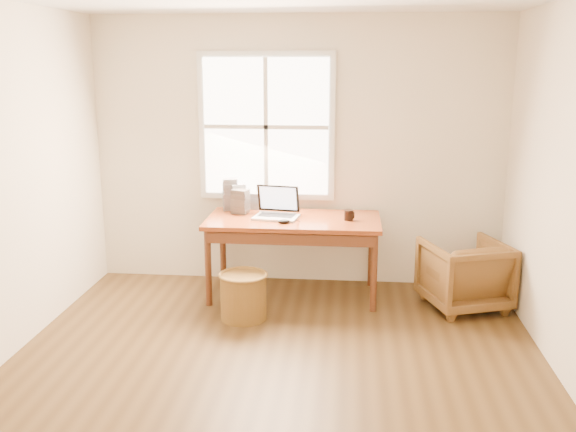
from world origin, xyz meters
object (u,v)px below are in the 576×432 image
object	(u,v)px
laptop	(276,201)
cd_stack_a	(238,197)
wicker_stool	(243,297)
armchair	(464,274)
coffee_mug	(349,215)
desk	(293,220)

from	to	relation	value
laptop	cd_stack_a	size ratio (longest dim) A/B	1.78
wicker_stool	cd_stack_a	distance (m)	1.13
armchair	wicker_stool	size ratio (longest dim) A/B	1.74
coffee_mug	desk	bearing A→B (deg)	-175.63
cd_stack_a	coffee_mug	bearing A→B (deg)	-15.27
cd_stack_a	laptop	bearing A→B (deg)	-35.59
laptop	coffee_mug	distance (m)	0.68
laptop	cd_stack_a	bearing A→B (deg)	153.34
armchair	laptop	xyz separation A→B (m)	(-1.71, 0.15, 0.61)
desk	laptop	size ratio (longest dim) A/B	3.42
wicker_stool	cd_stack_a	size ratio (longest dim) A/B	1.50
laptop	coffee_mug	size ratio (longest dim) A/B	4.95
armchair	wicker_stool	distance (m)	1.98
armchair	wicker_stool	world-z (taller)	armchair
desk	wicker_stool	world-z (taller)	desk
wicker_stool	coffee_mug	size ratio (longest dim) A/B	4.17
wicker_stool	coffee_mug	distance (m)	1.22
wicker_stool	cd_stack_a	bearing A→B (deg)	101.88
cd_stack_a	wicker_stool	bearing A→B (deg)	-78.12
desk	coffee_mug	xyz separation A→B (m)	(0.51, -0.02, 0.07)
armchair	cd_stack_a	xyz separation A→B (m)	(-2.11, 0.44, 0.57)
desk	wicker_stool	distance (m)	0.90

